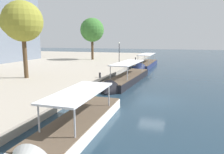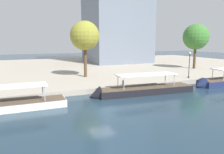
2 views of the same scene
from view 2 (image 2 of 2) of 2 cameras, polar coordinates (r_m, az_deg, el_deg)
ground_plane at (r=23.21m, az=-2.70°, el=-8.60°), size 220.00×220.00×0.00m
dock_promenade at (r=56.15m, az=-15.36°, el=2.12°), size 120.00×55.00×0.72m
tour_boat_1 at (r=25.49m, az=-26.05°, el=-7.23°), size 11.44×2.78×3.62m
tour_boat_2 at (r=30.01m, az=7.30°, el=-3.86°), size 14.97×3.89×3.78m
mooring_bollard_1 at (r=32.34m, az=2.97°, el=-1.39°), size 0.30×0.30×0.74m
lamp_post at (r=40.38m, az=19.68°, el=3.40°), size 0.35×0.35×4.60m
tree_1 at (r=54.97m, az=21.33°, el=9.72°), size 5.95×5.95×10.42m
tree_2 at (r=39.65m, az=-7.43°, el=10.59°), size 5.22×5.22×10.04m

